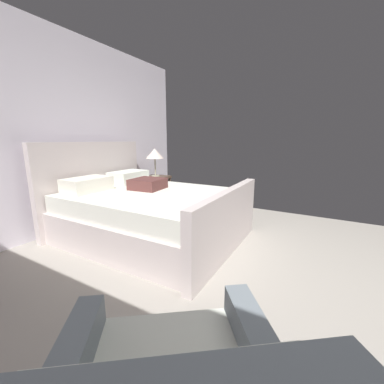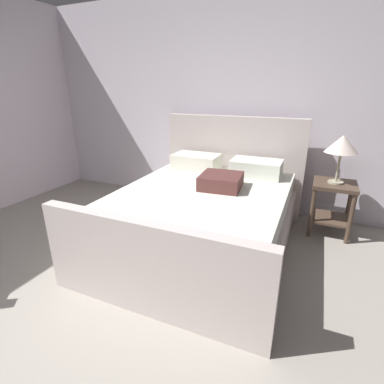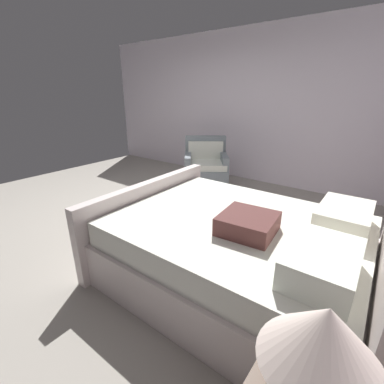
% 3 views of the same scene
% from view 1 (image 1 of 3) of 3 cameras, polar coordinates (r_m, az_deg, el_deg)
% --- Properties ---
extents(ground_plane, '(4.98, 6.12, 0.02)m').
position_cam_1_polar(ground_plane, '(2.33, 22.49, -22.24)').
color(ground_plane, '#A59E93').
extents(wall_back, '(5.10, 0.12, 2.71)m').
position_cam_1_polar(wall_back, '(3.81, -30.34, 11.86)').
color(wall_back, silver).
rests_on(wall_back, ground).
extents(bed, '(1.80, 2.22, 1.24)m').
position_cam_1_polar(bed, '(3.24, -10.48, -4.49)').
color(bed, silver).
rests_on(bed, ground).
extents(nightstand_right, '(0.44, 0.44, 0.60)m').
position_cam_1_polar(nightstand_right, '(4.63, -8.55, 1.28)').
color(nightstand_right, brown).
rests_on(nightstand_right, ground).
extents(table_lamp_right, '(0.34, 0.34, 0.52)m').
position_cam_1_polar(table_lamp_right, '(4.55, -8.80, 8.86)').
color(table_lamp_right, '#B7B293').
rests_on(table_lamp_right, nightstand_right).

